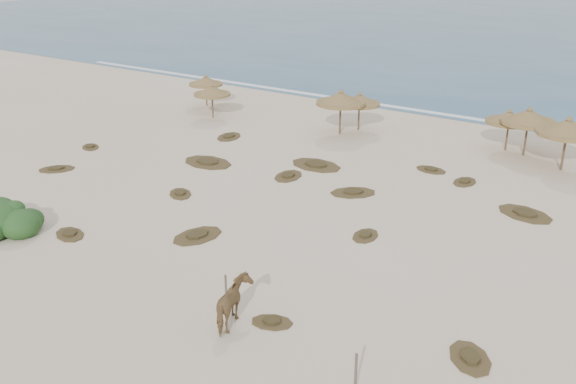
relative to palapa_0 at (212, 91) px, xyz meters
name	(u,v)px	position (x,y,z in m)	size (l,w,h in m)	color
ground	(175,240)	(11.45, -16.12, -1.89)	(160.00, 160.00, 0.00)	beige
ocean	(566,33)	(11.45, 58.88, -1.89)	(200.00, 100.00, 0.01)	#255271
foam_line	(419,111)	(11.45, 9.88, -1.89)	(70.00, 0.60, 0.01)	white
palapa_0	(212,91)	(0.00, 0.00, 0.00)	(3.31, 3.31, 2.44)	brown
palapa_1	(206,81)	(-2.58, 2.35, -0.03)	(3.16, 3.16, 2.40)	brown
palapa_2	(359,100)	(10.06, 2.96, 0.12)	(3.64, 3.64, 2.59)	brown
palapa_3	(341,99)	(9.49, 1.48, 0.43)	(4.23, 4.23, 3.00)	brown
palapa_4	(529,117)	(20.65, 3.67, 0.41)	(4.08, 4.08, 2.97)	brown
palapa_5	(509,118)	(19.47, 4.06, 0.10)	(3.61, 3.61, 2.57)	brown
palapa_6	(568,128)	(23.05, 2.24, 0.50)	(3.66, 3.66, 3.09)	brown
horse	(234,304)	(17.48, -19.75, -1.09)	(0.87, 1.91, 1.62)	olive
fence_post_near	(226,289)	(16.34, -18.75, -1.35)	(0.08, 0.08, 1.08)	brown
fence_post_far	(356,372)	(22.35, -20.36, -1.30)	(0.09, 0.09, 1.20)	brown
bush	(1,220)	(4.57, -19.66, -1.36)	(3.62, 3.18, 1.62)	#2A4E21
scrub_0	(57,169)	(-0.13, -13.23, -1.84)	(2.25, 2.28, 0.16)	brown
scrub_1	(208,162)	(6.09, -7.73, -1.84)	(3.22, 2.20, 0.16)	brown
scrub_2	(180,194)	(8.06, -12.15, -1.84)	(1.94, 1.84, 0.16)	brown
scrub_3	(353,192)	(15.17, -7.19, -1.84)	(2.74, 2.65, 0.16)	brown
scrub_4	(365,235)	(17.98, -11.28, -1.84)	(1.17, 1.67, 0.16)	brown
scrub_5	(525,214)	(23.06, -5.09, -1.84)	(3.09, 2.50, 0.16)	brown
scrub_6	(229,137)	(3.97, -3.16, -1.84)	(1.88, 2.40, 0.16)	brown
scrub_7	(431,170)	(17.13, -1.84, -1.84)	(1.90, 1.39, 0.16)	brown
scrub_8	(90,147)	(-1.71, -9.53, -1.84)	(1.79, 1.65, 0.16)	brown
scrub_9	(197,235)	(11.97, -15.31, -1.84)	(2.02, 2.63, 0.16)	brown
scrub_10	(465,182)	(19.31, -2.62, -1.84)	(1.17, 1.72, 0.16)	brown
scrub_11	(70,234)	(7.29, -18.28, -1.84)	(1.96, 1.61, 0.16)	brown
scrub_12	(272,322)	(18.45, -18.95, -1.84)	(1.67, 1.38, 0.16)	brown
scrub_13	(288,176)	(11.14, -7.03, -1.84)	(1.61, 2.21, 0.16)	brown
scrub_14	(316,165)	(11.45, -4.69, -1.84)	(3.27, 2.29, 0.16)	brown
scrub_15	(470,358)	(24.61, -17.18, -1.84)	(2.07, 2.21, 0.16)	brown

